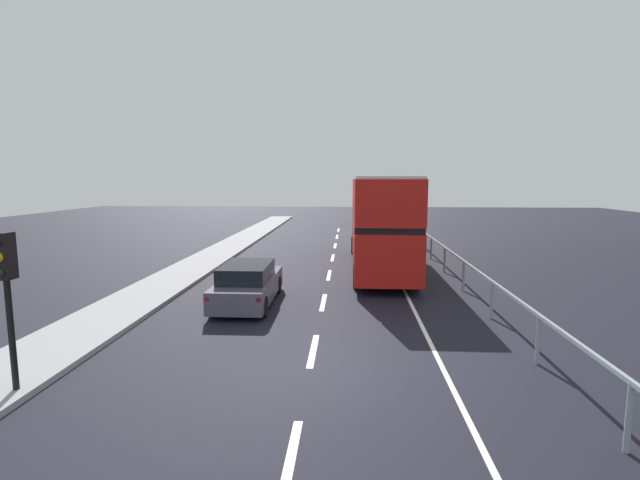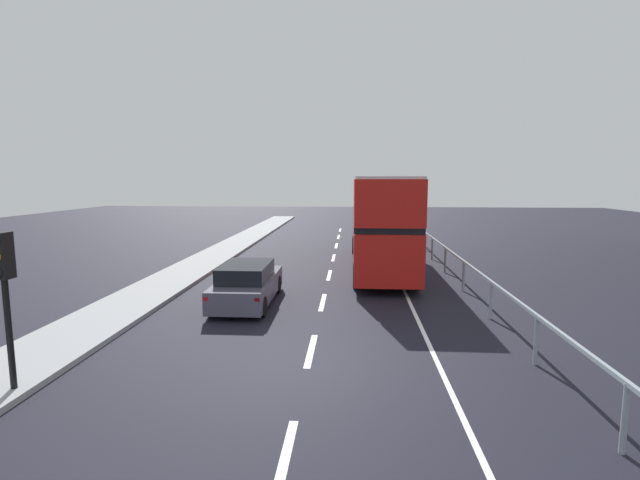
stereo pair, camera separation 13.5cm
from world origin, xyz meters
name	(u,v)px [view 1 (the left image)]	position (x,y,z in m)	size (l,w,h in m)	color
ground_plane	(311,364)	(0.00, 0.00, -0.05)	(75.23, 120.00, 0.10)	black
near_sidewalk_kerb	(44,353)	(-6.47, 0.00, 0.07)	(2.29, 80.00, 0.14)	gray
lane_paint_markings	(372,283)	(1.82, 8.44, 0.00)	(3.15, 46.00, 0.01)	silver
bridge_side_railing	(454,259)	(5.23, 9.00, 0.95)	(0.10, 42.00, 1.19)	gray
double_decker_bus_red	(380,220)	(2.33, 11.64, 2.32)	(2.64, 11.40, 4.33)	#B61812
hatchback_car_near	(248,284)	(-2.56, 4.98, 0.68)	(1.82, 4.50, 1.42)	#474556
traffic_signal_pole	(5,273)	(-5.66, -2.06, 2.47)	(0.30, 0.42, 3.11)	black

